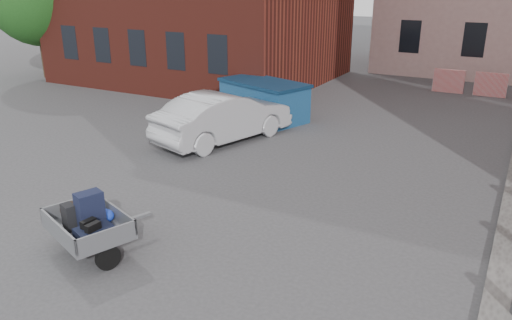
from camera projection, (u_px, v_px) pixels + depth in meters
The scene contains 5 objects.
ground at pixel (213, 209), 10.86m from camera, with size 120.00×120.00×0.00m, color #38383A.
barriers at pixel (491, 85), 21.14m from camera, with size 4.70×0.18×1.00m.
trailer at pixel (88, 223), 8.93m from camera, with size 1.88×1.98×1.20m.
dumpster at pixel (264, 100), 17.72m from camera, with size 3.57×2.63×1.34m.
silver_car at pixel (224, 117), 15.24m from camera, with size 1.59×4.57×1.51m, color #A9ABB0.
Camera 1 is at (5.58, -8.17, 4.71)m, focal length 35.00 mm.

